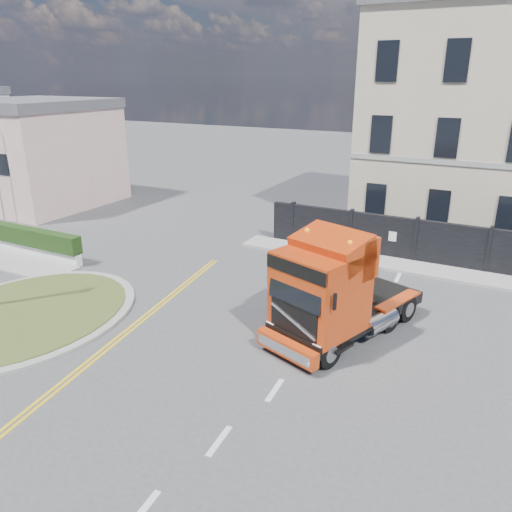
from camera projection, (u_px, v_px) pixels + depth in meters
The scene contains 8 objects.
ground at pixel (240, 325), 16.97m from camera, with size 120.00×120.00×0.00m, color #424244.
traffic_island at pixel (24, 315), 17.50m from camera, with size 6.80×6.80×0.17m.
hedge_wall at pixel (16, 238), 23.63m from camera, with size 8.00×0.55×1.35m.
seaside_bldg_pink at pixel (38, 157), 32.15m from camera, with size 8.00×8.00×6.00m, color beige.
hoarding_fence at pixel (477, 250), 21.27m from camera, with size 18.80×0.25×2.00m.
georgian_building at pixel (493, 120), 26.11m from camera, with size 12.30×10.30×12.80m.
pavement_far at pixel (457, 275), 21.08m from camera, with size 20.00×1.60×0.12m, color gray.
truck at pixel (331, 295), 15.50m from camera, with size 4.02×6.33×3.56m.
Camera 1 is at (7.51, -13.16, 8.03)m, focal length 35.00 mm.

